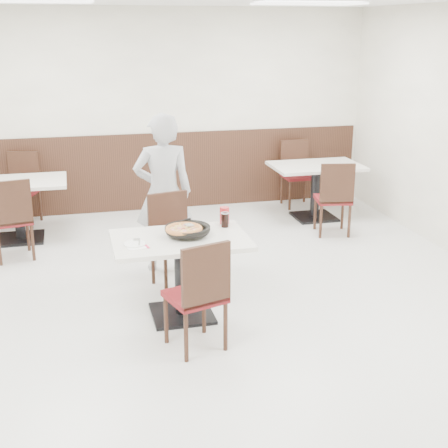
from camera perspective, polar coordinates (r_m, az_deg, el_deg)
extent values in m
plane|color=beige|center=(5.94, -0.66, -7.64)|extent=(7.00, 7.00, 0.00)
cube|color=beige|center=(8.89, -5.95, 10.20)|extent=(6.00, 0.04, 2.80)
cube|color=beige|center=(2.41, 19.12, -11.67)|extent=(6.00, 0.04, 2.80)
cube|color=black|center=(9.02, -5.76, 4.82)|extent=(5.90, 0.03, 1.10)
cube|color=white|center=(7.04, -17.08, 18.89)|extent=(1.20, 0.60, 0.02)
cube|color=white|center=(7.54, 7.72, 19.34)|extent=(1.20, 0.60, 0.02)
cylinder|color=black|center=(5.54, -3.68, -1.04)|extent=(0.12, 0.12, 0.04)
cylinder|color=black|center=(5.56, -3.35, -0.68)|extent=(0.41, 0.41, 0.01)
cylinder|color=#C37B3C|center=(5.52, -3.68, -0.62)|extent=(0.31, 0.31, 0.02)
cube|color=silver|center=(5.58, -3.21, -0.07)|extent=(0.09, 0.11, 0.00)
cube|color=white|center=(5.36, -7.99, -1.99)|extent=(0.21, 0.21, 0.00)
cylinder|color=white|center=(5.39, -8.16, -1.80)|extent=(0.20, 0.20, 0.01)
cube|color=silver|center=(5.40, -7.75, -1.67)|extent=(0.03, 0.14, 0.00)
cylinder|color=black|center=(5.80, 0.08, 0.35)|extent=(0.07, 0.07, 0.13)
cylinder|color=#B21D21|center=(5.89, 0.04, 0.79)|extent=(0.10, 0.10, 0.16)
imported|color=#BBBCC0|center=(6.63, -5.57, 2.82)|extent=(0.63, 0.43, 1.70)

